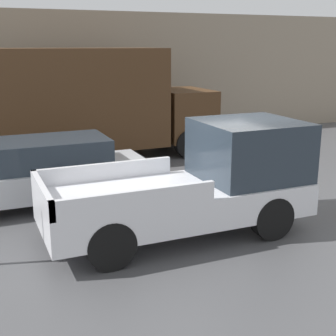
{
  "coord_description": "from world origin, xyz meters",
  "views": [
    {
      "loc": [
        -4.86,
        -8.54,
        3.54
      ],
      "look_at": [
        -1.17,
        0.1,
        1.05
      ],
      "focal_mm": 50.0,
      "sensor_mm": 36.0,
      "label": 1
    }
  ],
  "objects_px": {
    "pickup_truck": "(202,182)",
    "delivery_truck": "(88,102)",
    "car": "(45,171)",
    "newspaper_box": "(82,130)"
  },
  "relations": [
    {
      "from": "pickup_truck",
      "to": "delivery_truck",
      "type": "height_order",
      "value": "delivery_truck"
    },
    {
      "from": "car",
      "to": "delivery_truck",
      "type": "relative_size",
      "value": 0.65
    },
    {
      "from": "pickup_truck",
      "to": "newspaper_box",
      "type": "bearing_deg",
      "value": 91.61
    },
    {
      "from": "pickup_truck",
      "to": "delivery_truck",
      "type": "distance_m",
      "value": 6.76
    },
    {
      "from": "pickup_truck",
      "to": "car",
      "type": "xyz_separation_m",
      "value": [
        -2.54,
        2.86,
        -0.23
      ]
    },
    {
      "from": "delivery_truck",
      "to": "newspaper_box",
      "type": "relative_size",
      "value": 7.15
    },
    {
      "from": "pickup_truck",
      "to": "delivery_truck",
      "type": "xyz_separation_m",
      "value": [
        -0.57,
        6.68,
        0.83
      ]
    },
    {
      "from": "newspaper_box",
      "to": "car",
      "type": "bearing_deg",
      "value": -110.2
    },
    {
      "from": "car",
      "to": "newspaper_box",
      "type": "distance_m",
      "value": 6.61
    },
    {
      "from": "delivery_truck",
      "to": "newspaper_box",
      "type": "bearing_deg",
      "value": 82.5
    }
  ]
}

